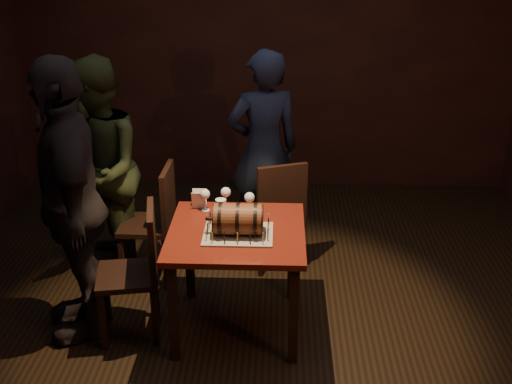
% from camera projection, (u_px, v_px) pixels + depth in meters
% --- Properties ---
extents(room_shell, '(5.04, 5.04, 2.80)m').
position_uv_depth(room_shell, '(259.00, 130.00, 4.09)').
color(room_shell, black).
rests_on(room_shell, ground).
extents(pub_table, '(0.90, 0.90, 0.75)m').
position_uv_depth(pub_table, '(237.00, 245.00, 4.27)').
color(pub_table, '#4B120C').
rests_on(pub_table, ground).
extents(cake_board, '(0.45, 0.35, 0.01)m').
position_uv_depth(cake_board, '(238.00, 234.00, 4.17)').
color(cake_board, gray).
rests_on(cake_board, pub_table).
extents(barrel_cake, '(0.37, 0.22, 0.22)m').
position_uv_depth(barrel_cake, '(238.00, 219.00, 4.12)').
color(barrel_cake, brown).
rests_on(barrel_cake, cake_board).
extents(birthday_candles, '(0.40, 0.30, 0.09)m').
position_uv_depth(birthday_candles, '(238.00, 228.00, 4.15)').
color(birthday_candles, '#D3CC7E').
rests_on(birthday_candles, cake_board).
extents(wine_glass_left, '(0.07, 0.07, 0.16)m').
position_uv_depth(wine_glass_left, '(205.00, 195.00, 4.47)').
color(wine_glass_left, silver).
rests_on(wine_glass_left, pub_table).
extents(wine_glass_mid, '(0.07, 0.07, 0.16)m').
position_uv_depth(wine_glass_mid, '(226.00, 193.00, 4.50)').
color(wine_glass_mid, silver).
rests_on(wine_glass_mid, pub_table).
extents(wine_glass_right, '(0.07, 0.07, 0.16)m').
position_uv_depth(wine_glass_right, '(249.00, 198.00, 4.42)').
color(wine_glass_right, silver).
rests_on(wine_glass_right, pub_table).
extents(pint_of_ale, '(0.07, 0.07, 0.15)m').
position_uv_depth(pint_of_ale, '(221.00, 210.00, 4.35)').
color(pint_of_ale, silver).
rests_on(pint_of_ale, pub_table).
extents(menu_card, '(0.10, 0.05, 0.13)m').
position_uv_depth(menu_card, '(199.00, 200.00, 4.53)').
color(menu_card, white).
rests_on(menu_card, pub_table).
extents(chair_back, '(0.51, 0.51, 0.93)m').
position_uv_depth(chair_back, '(277.00, 209.00, 5.08)').
color(chair_back, black).
rests_on(chair_back, ground).
extents(chair_left_rear, '(0.41, 0.41, 0.93)m').
position_uv_depth(chair_left_rear, '(156.00, 217.00, 4.94)').
color(chair_left_rear, black).
rests_on(chair_left_rear, ground).
extents(chair_left_front, '(0.47, 0.47, 0.93)m').
position_uv_depth(chair_left_front, '(139.00, 265.00, 4.26)').
color(chair_left_front, black).
rests_on(chair_left_front, ground).
extents(person_back, '(0.71, 0.57, 1.70)m').
position_uv_depth(person_back, '(263.00, 150.00, 5.38)').
color(person_back, '#1C2238').
rests_on(person_back, ground).
extents(person_left_rear, '(0.90, 1.01, 1.74)m').
position_uv_depth(person_left_rear, '(98.00, 171.00, 4.89)').
color(person_left_rear, '#323B1D').
rests_on(person_left_rear, ground).
extents(person_left_front, '(0.82, 1.21, 1.92)m').
position_uv_depth(person_left_front, '(71.00, 202.00, 4.15)').
color(person_left_front, black).
rests_on(person_left_front, ground).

